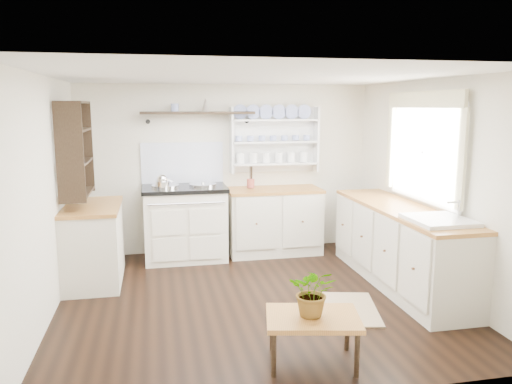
% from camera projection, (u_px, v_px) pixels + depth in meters
% --- Properties ---
extents(floor, '(4.00, 3.80, 0.01)m').
position_uv_depth(floor, '(254.00, 298.00, 5.28)').
color(floor, black).
rests_on(floor, ground).
extents(wall_back, '(4.00, 0.02, 2.30)m').
position_uv_depth(wall_back, '(227.00, 169.00, 6.91)').
color(wall_back, beige).
rests_on(wall_back, ground).
extents(wall_right, '(0.02, 3.80, 2.30)m').
position_uv_depth(wall_right, '(432.00, 185.00, 5.47)').
color(wall_right, beige).
rests_on(wall_right, ground).
extents(wall_left, '(0.02, 3.80, 2.30)m').
position_uv_depth(wall_left, '(46.00, 199.00, 4.68)').
color(wall_left, beige).
rests_on(wall_left, ground).
extents(ceiling, '(4.00, 3.80, 0.01)m').
position_uv_depth(ceiling, '(254.00, 76.00, 4.88)').
color(ceiling, white).
rests_on(ceiling, wall_back).
extents(window, '(0.08, 1.55, 1.22)m').
position_uv_depth(window, '(423.00, 147.00, 5.54)').
color(window, white).
rests_on(window, wall_right).
extents(aga_cooker, '(1.09, 0.75, 1.00)m').
position_uv_depth(aga_cooker, '(185.00, 222.00, 6.58)').
color(aga_cooker, white).
rests_on(aga_cooker, floor).
extents(back_cabinets, '(1.27, 0.63, 0.90)m').
position_uv_depth(back_cabinets, '(274.00, 220.00, 6.86)').
color(back_cabinets, beige).
rests_on(back_cabinets, floor).
extents(right_cabinets, '(0.62, 2.43, 0.90)m').
position_uv_depth(right_cabinets, '(400.00, 245.00, 5.63)').
color(right_cabinets, beige).
rests_on(right_cabinets, floor).
extents(belfast_sink, '(0.55, 0.60, 0.45)m').
position_uv_depth(belfast_sink, '(438.00, 232.00, 4.85)').
color(belfast_sink, white).
rests_on(belfast_sink, right_cabinets).
extents(left_cabinets, '(0.62, 1.13, 0.90)m').
position_uv_depth(left_cabinets, '(94.00, 243.00, 5.73)').
color(left_cabinets, beige).
rests_on(left_cabinets, floor).
extents(plate_rack, '(1.20, 0.22, 0.90)m').
position_uv_depth(plate_rack, '(273.00, 139.00, 6.94)').
color(plate_rack, white).
rests_on(plate_rack, wall_back).
extents(high_shelf, '(1.50, 0.29, 0.16)m').
position_uv_depth(high_shelf, '(198.00, 114.00, 6.59)').
color(high_shelf, black).
rests_on(high_shelf, wall_back).
extents(left_shelving, '(0.28, 0.80, 1.05)m').
position_uv_depth(left_shelving, '(75.00, 148.00, 5.52)').
color(left_shelving, black).
rests_on(left_shelving, wall_left).
extents(kettle, '(0.18, 0.18, 0.22)m').
position_uv_depth(kettle, '(163.00, 184.00, 6.32)').
color(kettle, silver).
rests_on(kettle, aga_cooker).
extents(utensil_crock, '(0.10, 0.10, 0.12)m').
position_uv_depth(utensil_crock, '(251.00, 183.00, 6.79)').
color(utensil_crock, '#A1463B').
rests_on(utensil_crock, back_cabinets).
extents(center_table, '(0.81, 0.65, 0.39)m').
position_uv_depth(center_table, '(313.00, 321.00, 3.90)').
color(center_table, brown).
rests_on(center_table, floor).
extents(potted_plant, '(0.46, 0.43, 0.40)m').
position_uv_depth(potted_plant, '(313.00, 291.00, 3.86)').
color(potted_plant, '#3F7233').
rests_on(potted_plant, center_table).
extents(floor_rug, '(0.74, 0.96, 0.02)m').
position_uv_depth(floor_rug, '(349.00, 309.00, 4.99)').
color(floor_rug, '#8B6751').
rests_on(floor_rug, floor).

